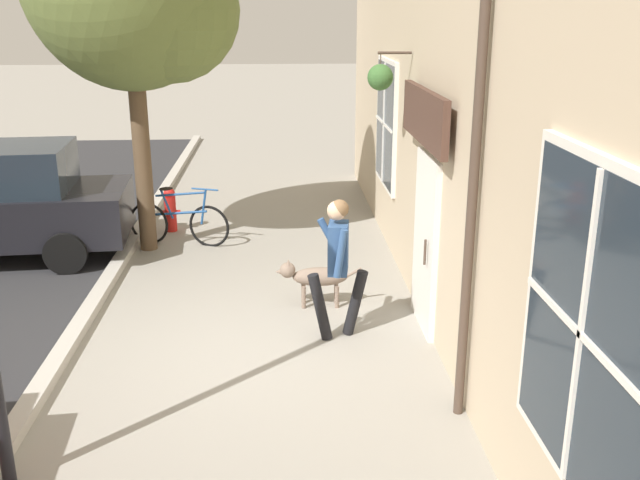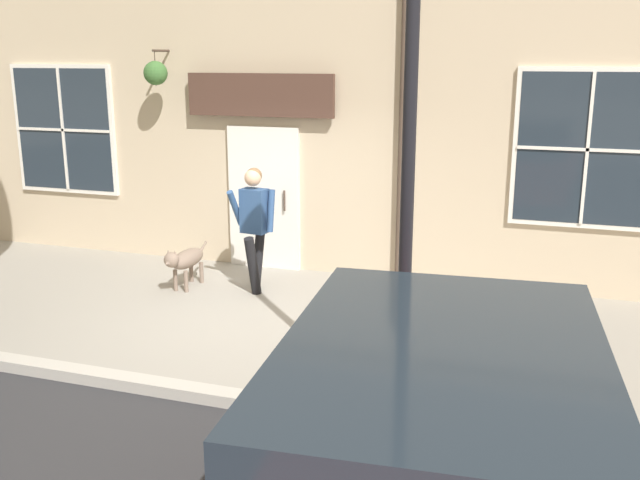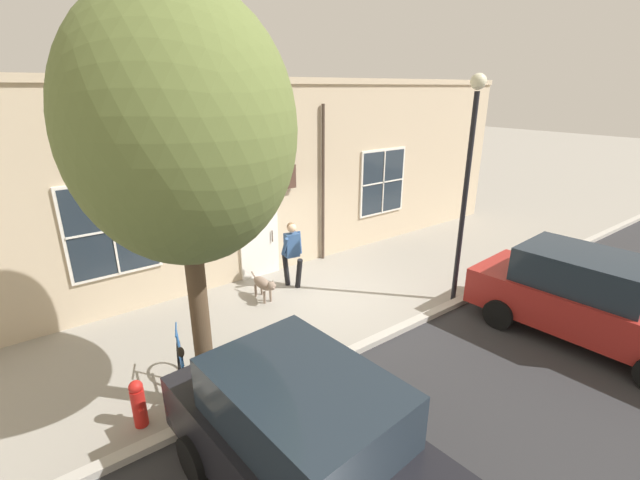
# 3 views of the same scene
# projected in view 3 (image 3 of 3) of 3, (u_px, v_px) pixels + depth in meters

# --- Properties ---
(ground_plane) EXTENTS (90.00, 90.00, 0.00)m
(ground_plane) POSITION_uv_depth(u_px,v_px,m) (330.00, 299.00, 10.13)
(ground_plane) COLOR gray
(curb_and_road) EXTENTS (10.10, 28.00, 0.12)m
(curb_and_road) POSITION_uv_depth(u_px,v_px,m) (600.00, 460.00, 5.73)
(curb_and_road) COLOR #B2ADA3
(curb_and_road) RESTS_ON ground_plane
(storefront_facade) EXTENTS (0.95, 18.00, 4.96)m
(storefront_facade) POSITION_uv_depth(u_px,v_px,m) (274.00, 179.00, 11.04)
(storefront_facade) COLOR #C6B293
(storefront_facade) RESTS_ON ground_plane
(pedestrian_walking) EXTENTS (0.73, 0.59, 1.68)m
(pedestrian_walking) POSITION_uv_depth(u_px,v_px,m) (292.00, 249.00, 10.42)
(pedestrian_walking) COLOR black
(pedestrian_walking) RESTS_ON ground_plane
(dog_on_leash) EXTENTS (1.12, 0.28, 0.63)m
(dog_on_leash) POSITION_uv_depth(u_px,v_px,m) (264.00, 284.00, 9.93)
(dog_on_leash) COLOR #7F6B5B
(dog_on_leash) RESTS_ON ground_plane
(street_tree_by_curb) EXTENTS (3.17, 2.83, 5.97)m
(street_tree_by_curb) POSITION_uv_depth(u_px,v_px,m) (178.00, 140.00, 5.45)
(street_tree_by_curb) COLOR brown
(street_tree_by_curb) RESTS_ON ground_plane
(leaning_bicycle) EXTENTS (1.69, 0.52, 0.99)m
(leaning_bicycle) POSITION_uv_depth(u_px,v_px,m) (183.00, 375.00, 6.84)
(leaning_bicycle) COLOR black
(leaning_bicycle) RESTS_ON ground_plane
(parked_car_nearest_curb) EXTENTS (4.43, 2.19, 1.75)m
(parked_car_nearest_curb) POSITION_uv_depth(u_px,v_px,m) (312.00, 447.00, 4.84)
(parked_car_nearest_curb) COLOR black
(parked_car_nearest_curb) RESTS_ON ground_plane
(parked_car_mid_block) EXTENTS (4.43, 2.19, 1.75)m
(parked_car_mid_block) POSITION_uv_depth(u_px,v_px,m) (588.00, 298.00, 8.27)
(parked_car_mid_block) COLOR maroon
(parked_car_mid_block) RESTS_ON ground_plane
(street_lamp) EXTENTS (0.32, 0.32, 4.99)m
(street_lamp) POSITION_uv_depth(u_px,v_px,m) (469.00, 162.00, 8.98)
(street_lamp) COLOR black
(street_lamp) RESTS_ON ground_plane
(fire_hydrant) EXTENTS (0.34, 0.20, 0.77)m
(fire_hydrant) POSITION_uv_depth(u_px,v_px,m) (138.00, 403.00, 6.22)
(fire_hydrant) COLOR red
(fire_hydrant) RESTS_ON ground_plane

